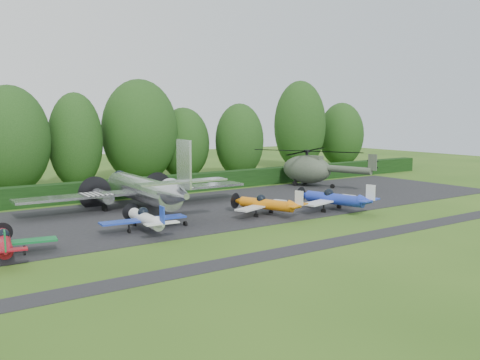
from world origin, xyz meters
TOP-DOWN VIEW (x-y plane):
  - ground at (0.00, 0.00)m, footprint 160.00×160.00m
  - apron at (0.00, 10.00)m, footprint 70.00×18.00m
  - taxiway_verge at (0.00, -6.00)m, footprint 70.00×2.00m
  - hedgerow at (0.00, 21.00)m, footprint 90.00×1.60m
  - transport_plane at (-3.47, 12.78)m, footprint 22.16×16.99m
  - light_plane_red at (-17.51, 2.76)m, footprint 6.32×6.65m
  - light_plane_white at (-7.23, 4.39)m, footprint 6.62×6.96m
  - light_plane_orange at (4.16, 4.34)m, footprint 6.60×6.94m
  - light_plane_blue at (10.61, 2.54)m, footprint 7.30×7.67m
  - helicopter at (19.94, 16.61)m, footprint 13.75×16.10m
  - sign_board at (28.81, 20.41)m, footprint 3.33×0.13m
  - tree_1 at (41.00, 31.61)m, footprint 7.42×7.42m
  - tree_3 at (10.93, 31.37)m, footprint 6.99×6.99m
  - tree_4 at (-11.23, 30.06)m, footprint 8.54×8.54m
  - tree_6 at (32.04, 31.88)m, footprint 8.12×8.12m
  - tree_7 at (-3.77, 30.97)m, footprint 6.34×6.34m
  - tree_8 at (18.36, 28.81)m, footprint 6.72×6.72m
  - tree_9 at (4.60, 31.34)m, footprint 9.65×9.65m

SIDE VIEW (x-z plane):
  - ground at x=0.00m, z-range 0.00..0.00m
  - hedgerow at x=0.00m, z-range -1.00..1.00m
  - taxiway_verge at x=0.00m, z-range 0.00..0.00m
  - apron at x=0.00m, z-range 0.00..0.01m
  - light_plane_red at x=-17.51m, z-range -0.20..2.23m
  - light_plane_orange at x=4.16m, z-range -0.21..2.32m
  - light_plane_white at x=-7.23m, z-range -0.21..2.33m
  - light_plane_blue at x=10.61m, z-range -0.23..2.57m
  - sign_board at x=28.81m, z-range 0.33..2.21m
  - transport_plane at x=-3.47m, z-range -1.57..5.53m
  - helicopter at x=19.94m, z-range 0.16..4.59m
  - tree_3 at x=10.93m, z-range -0.01..9.63m
  - tree_8 at x=18.36m, z-range -0.01..10.21m
  - tree_1 at x=41.00m, z-range -0.01..10.58m
  - tree_7 at x=-3.77m, z-range -0.02..11.34m
  - tree_4 at x=-11.23m, z-range -0.01..11.96m
  - tree_9 at x=4.60m, z-range -0.01..13.17m
  - tree_6 at x=32.04m, z-range -0.01..13.90m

